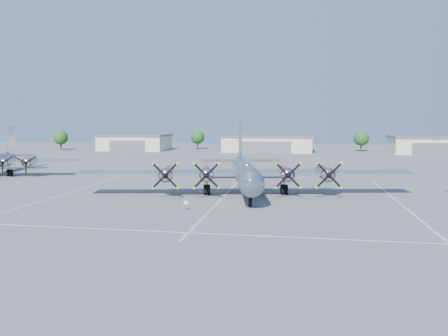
% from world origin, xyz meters
% --- Properties ---
extents(ground, '(260.00, 260.00, 0.00)m').
position_xyz_m(ground, '(0.00, 0.00, 0.00)').
color(ground, '#5C5C5F').
rests_on(ground, ground).
extents(parking_lines, '(60.00, 50.08, 0.01)m').
position_xyz_m(parking_lines, '(0.00, -1.75, 0.01)').
color(parking_lines, silver).
rests_on(parking_lines, ground).
extents(hangar_west, '(22.60, 14.60, 5.40)m').
position_xyz_m(hangar_west, '(-45.00, 81.96, 2.71)').
color(hangar_west, beige).
rests_on(hangar_west, ground).
extents(hangar_center, '(28.60, 14.60, 5.40)m').
position_xyz_m(hangar_center, '(0.00, 81.96, 2.71)').
color(hangar_center, beige).
rests_on(hangar_center, ground).
extents(hangar_east, '(20.60, 14.60, 5.40)m').
position_xyz_m(hangar_east, '(48.00, 81.96, 2.71)').
color(hangar_east, beige).
rests_on(hangar_east, ground).
extents(tree_far_west, '(4.80, 4.80, 6.64)m').
position_xyz_m(tree_far_west, '(-70.00, 78.00, 4.22)').
color(tree_far_west, '#382619').
rests_on(tree_far_west, ground).
extents(tree_west, '(4.80, 4.80, 6.64)m').
position_xyz_m(tree_west, '(-25.00, 90.00, 4.22)').
color(tree_west, '#382619').
rests_on(tree_west, ground).
extents(tree_east, '(4.80, 4.80, 6.64)m').
position_xyz_m(tree_east, '(30.00, 88.00, 4.22)').
color(tree_east, '#382619').
rests_on(tree_east, ground).
extents(main_bomber_b29, '(49.44, 38.11, 9.88)m').
position_xyz_m(main_bomber_b29, '(2.35, 0.90, 0.00)').
color(main_bomber_b29, silver).
rests_on(main_bomber_b29, ground).
extents(info_placard, '(0.54, 0.13, 1.03)m').
position_xyz_m(info_placard, '(-2.73, -12.23, 0.73)').
color(info_placard, black).
rests_on(info_placard, ground).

